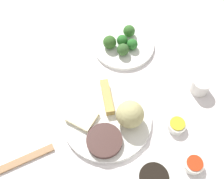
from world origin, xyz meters
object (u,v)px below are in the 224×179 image
main_plate (106,120)px  broccoli_plate (123,45)px  sauce_ramekin_hot_mustard (177,125)px  soy_sauce_bowl (153,179)px  sauce_ramekin_sweet_and_sour (194,164)px  chopsticks_pair (16,163)px  teacup (200,85)px

main_plate → broccoli_plate: bearing=-74.2°
main_plate → sauce_ramekin_hot_mustard: (-0.19, -0.08, 0.00)m
soy_sauce_bowl → sauce_ramekin_sweet_and_sour: soy_sauce_bowl is taller
sauce_ramekin_sweet_and_sour → chopsticks_pair: (0.44, 0.22, -0.01)m
broccoli_plate → chopsticks_pair: broccoli_plate is taller
main_plate → sauce_ramekin_sweet_and_sour: 0.27m
sauce_ramekin_sweet_and_sour → sauce_ramekin_hot_mustard: bearing=-47.1°
broccoli_plate → sauce_ramekin_hot_mustard: sauce_ramekin_hot_mustard is taller
chopsticks_pair → broccoli_plate: bearing=-98.9°
broccoli_plate → sauce_ramekin_sweet_and_sour: size_ratio=3.99×
broccoli_plate → sauce_ramekin_sweet_and_sour: bearing=140.3°
sauce_ramekin_hot_mustard → teacup: 0.16m
broccoli_plate → teacup: bearing=169.9°
broccoli_plate → soy_sauce_bowl: 0.47m
main_plate → sauce_ramekin_hot_mustard: sauce_ramekin_hot_mustard is taller
main_plate → teacup: teacup is taller
soy_sauce_bowl → teacup: (-0.02, -0.33, 0.01)m
main_plate → sauce_ramekin_sweet_and_sour: (-0.27, 0.01, 0.00)m
soy_sauce_bowl → teacup: 0.33m
main_plate → soy_sauce_bowl: bearing=153.2°
chopsticks_pair → teacup: bearing=-129.0°
sauce_ramekin_hot_mustard → teacup: bearing=-96.8°
sauce_ramekin_sweet_and_sour → teacup: bearing=-75.5°
sauce_ramekin_sweet_and_sour → teacup: 0.25m
soy_sauce_bowl → sauce_ramekin_hot_mustard: size_ratio=1.76×
sauce_ramekin_sweet_and_sour → teacup: (0.06, -0.24, 0.01)m
main_plate → chopsticks_pair: main_plate is taller
chopsticks_pair → sauce_ramekin_hot_mustard: bearing=-139.3°
broccoli_plate → teacup: 0.30m
chopsticks_pair → soy_sauce_bowl: bearing=-159.8°
broccoli_plate → teacup: teacup is taller
main_plate → broccoli_plate: (0.08, -0.29, -0.00)m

